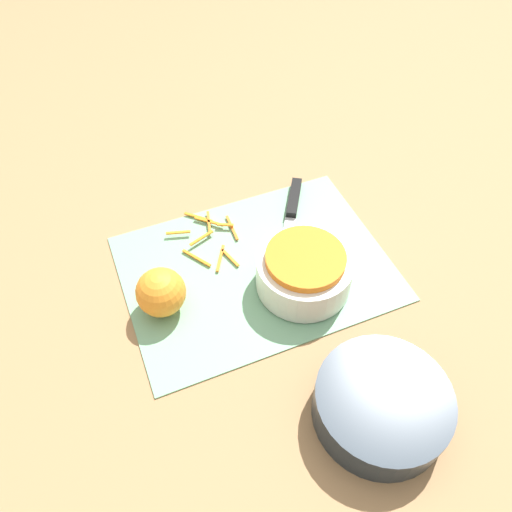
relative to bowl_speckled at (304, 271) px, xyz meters
The scene contains 7 objects.
ground_plane 0.10m from the bowl_speckled, 47.72° to the right, with size 4.00×4.00×0.00m, color #9E754C.
cutting_board 0.10m from the bowl_speckled, 47.72° to the right, with size 0.47×0.35×0.01m.
bowl_speckled is the anchor object (origin of this frame).
bowl_dark 0.25m from the bowl_speckled, 90.19° to the left, with size 0.20×0.20×0.06m.
knife 0.18m from the bowl_speckled, 109.21° to the right, with size 0.15×0.23×0.02m.
orange_left 0.24m from the bowl_speckled, 11.04° to the right, with size 0.08×0.08×0.08m.
peel_pile 0.21m from the bowl_speckled, 55.45° to the right, with size 0.13×0.17×0.01m.
Camera 1 is at (0.21, 0.52, 0.72)m, focal length 35.00 mm.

